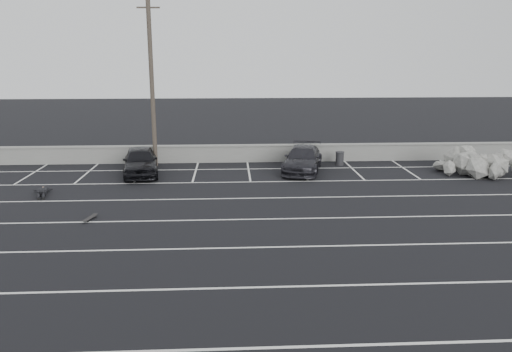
{
  "coord_description": "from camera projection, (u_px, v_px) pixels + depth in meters",
  "views": [
    {
      "loc": [
        -0.01,
        -15.93,
        6.41
      ],
      "look_at": [
        1.14,
        6.2,
        1.0
      ],
      "focal_mm": 35.0,
      "sensor_mm": 36.0,
      "label": 1
    }
  ],
  "objects": [
    {
      "name": "stall_lines",
      "position": [
        230.0,
        209.0,
        21.25
      ],
      "size": [
        36.0,
        20.05,
        0.01
      ],
      "color": "silver",
      "rests_on": "ground"
    },
    {
      "name": "seawall",
      "position": [
        231.0,
        153.0,
        30.43
      ],
      "size": [
        50.0,
        0.45,
        1.06
      ],
      "color": "gray",
      "rests_on": "ground"
    },
    {
      "name": "riprap_pile",
      "position": [
        478.0,
        166.0,
        27.22
      ],
      "size": [
        5.02,
        3.48,
        1.2
      ],
      "color": "gray",
      "rests_on": "ground"
    },
    {
      "name": "person",
      "position": [
        42.0,
        189.0,
        23.55
      ],
      "size": [
        1.99,
        2.63,
        0.44
      ],
      "primitive_type": null,
      "rotation": [
        0.0,
        0.0,
        0.27
      ],
      "color": "black",
      "rests_on": "ground"
    },
    {
      "name": "ground",
      "position": [
        232.0,
        248.0,
        16.98
      ],
      "size": [
        120.0,
        120.0,
        0.0
      ],
      "primitive_type": "plane",
      "color": "black",
      "rests_on": "ground"
    },
    {
      "name": "utility_pole",
      "position": [
        152.0,
        83.0,
        28.41
      ],
      "size": [
        1.27,
        0.25,
        9.56
      ],
      "color": "#4C4238",
      "rests_on": "ground"
    },
    {
      "name": "trash_bin",
      "position": [
        340.0,
        158.0,
        29.61
      ],
      "size": [
        0.65,
        0.65,
        0.81
      ],
      "rotation": [
        0.0,
        0.0,
        -0.26
      ],
      "color": "#28282A",
      "rests_on": "ground"
    },
    {
      "name": "skateboard",
      "position": [
        90.0,
        218.0,
        19.84
      ],
      "size": [
        0.39,
        0.8,
        0.09
      ],
      "rotation": [
        0.0,
        0.0,
        -0.26
      ],
      "color": "black",
      "rests_on": "ground"
    },
    {
      "name": "car_left",
      "position": [
        140.0,
        161.0,
        27.16
      ],
      "size": [
        2.49,
        4.69,
        1.52
      ],
      "primitive_type": "imported",
      "rotation": [
        0.0,
        0.0,
        0.16
      ],
      "color": "black",
      "rests_on": "ground"
    },
    {
      "name": "car_right",
      "position": [
        303.0,
        159.0,
        28.0
      ],
      "size": [
        3.07,
        5.09,
        1.38
      ],
      "primitive_type": "imported",
      "rotation": [
        0.0,
        0.0,
        -0.25
      ],
      "color": "black",
      "rests_on": "ground"
    }
  ]
}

